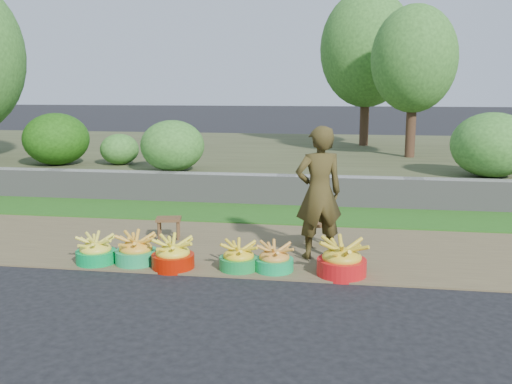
% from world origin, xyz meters
% --- Properties ---
extents(ground_plane, '(120.00, 120.00, 0.00)m').
position_xyz_m(ground_plane, '(0.00, 0.00, 0.00)').
color(ground_plane, black).
rests_on(ground_plane, ground).
extents(dirt_shoulder, '(80.00, 2.50, 0.02)m').
position_xyz_m(dirt_shoulder, '(0.00, 1.25, 0.01)').
color(dirt_shoulder, brown).
rests_on(dirt_shoulder, ground).
extents(grass_verge, '(80.00, 1.50, 0.04)m').
position_xyz_m(grass_verge, '(0.00, 3.25, 0.02)').
color(grass_verge, '#265F18').
rests_on(grass_verge, ground).
extents(retaining_wall, '(80.00, 0.35, 0.55)m').
position_xyz_m(retaining_wall, '(0.00, 4.10, 0.28)').
color(retaining_wall, gray).
rests_on(retaining_wall, ground).
extents(earth_bank, '(80.00, 10.00, 0.50)m').
position_xyz_m(earth_bank, '(0.00, 9.00, 0.25)').
color(earth_bank, '#424729').
rests_on(earth_bank, ground).
extents(vegetation, '(37.90, 7.98, 4.23)m').
position_xyz_m(vegetation, '(-3.78, 6.99, 2.66)').
color(vegetation, '#3E2819').
rests_on(vegetation, earth_bank).
extents(basin_a, '(0.47, 0.47, 0.35)m').
position_xyz_m(basin_a, '(-1.90, 0.25, 0.16)').
color(basin_a, '#019642').
rests_on(basin_a, ground).
extents(basin_b, '(0.50, 0.50, 0.37)m').
position_xyz_m(basin_b, '(-1.42, 0.32, 0.17)').
color(basin_b, '#1D9E56').
rests_on(basin_b, ground).
extents(basin_c, '(0.50, 0.50, 0.37)m').
position_xyz_m(basin_c, '(-0.92, 0.22, 0.17)').
color(basin_c, '#A31402').
rests_on(basin_c, ground).
extents(basin_d, '(0.45, 0.45, 0.34)m').
position_xyz_m(basin_d, '(-0.15, 0.28, 0.15)').
color(basin_d, '#178A39').
rests_on(basin_d, ground).
extents(basin_e, '(0.45, 0.45, 0.33)m').
position_xyz_m(basin_e, '(0.27, 0.30, 0.15)').
color(basin_e, '#11A152').
rests_on(basin_e, ground).
extents(basin_f, '(0.56, 0.56, 0.42)m').
position_xyz_m(basin_f, '(1.04, 0.26, 0.19)').
color(basin_f, red).
rests_on(basin_f, ground).
extents(stool_left, '(0.39, 0.33, 0.30)m').
position_xyz_m(stool_left, '(-1.37, 1.46, 0.26)').
color(stool_left, brown).
rests_on(stool_left, dirt_shoulder).
extents(stool_right, '(0.41, 0.35, 0.31)m').
position_xyz_m(stool_right, '(0.73, 1.46, 0.27)').
color(stool_right, brown).
rests_on(stool_right, dirt_shoulder).
extents(vendor_woman, '(0.70, 0.58, 1.64)m').
position_xyz_m(vendor_woman, '(0.74, 0.90, 0.84)').
color(vendor_woman, black).
rests_on(vendor_woman, dirt_shoulder).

